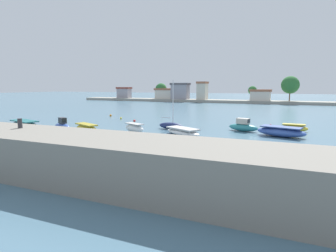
# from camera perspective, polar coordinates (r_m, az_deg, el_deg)

# --- Properties ---
(ground_plane) EXTENTS (400.00, 400.00, 0.00)m
(ground_plane) POSITION_cam_1_polar(r_m,az_deg,el_deg) (28.53, -21.54, -3.86)
(ground_plane) COLOR slate
(mooring_bollard) EXTENTS (0.31, 0.31, 0.68)m
(mooring_bollard) POSITION_cam_1_polar(r_m,az_deg,el_deg) (22.26, -28.21, 0.49)
(mooring_bollard) COLOR #2D2D33
(mooring_bollard) RESTS_ON seawall_embankment
(moored_boat_0) EXTENTS (5.93, 3.46, 1.16)m
(moored_boat_0) POSITION_cam_1_polar(r_m,az_deg,el_deg) (41.54, -27.47, 0.21)
(moored_boat_0) COLOR teal
(moored_boat_0) RESTS_ON ground
(moored_boat_1) EXTENTS (3.67, 2.43, 1.61)m
(moored_boat_1) POSITION_cam_1_polar(r_m,az_deg,el_deg) (38.84, -20.94, 0.08)
(moored_boat_1) COLOR #3856A8
(moored_boat_1) RESTS_ON ground
(moored_boat_2) EXTENTS (4.69, 3.13, 1.08)m
(moored_boat_2) POSITION_cam_1_polar(r_m,az_deg,el_deg) (35.54, -16.45, -0.47)
(moored_boat_2) COLOR yellow
(moored_boat_2) RESTS_ON ground
(moored_boat_3) EXTENTS (3.63, 2.63, 1.14)m
(moored_boat_3) POSITION_cam_1_polar(r_m,az_deg,el_deg) (34.35, -6.93, -0.42)
(moored_boat_3) COLOR white
(moored_boat_3) RESTS_ON ground
(moored_boat_4) EXTENTS (3.62, 1.44, 6.47)m
(moored_boat_4) POSITION_cam_1_polar(r_m,az_deg,el_deg) (36.71, 0.62, 0.12)
(moored_boat_4) COLOR navy
(moored_boat_4) RESTS_ON ground
(moored_boat_5) EXTENTS (5.47, 4.25, 0.89)m
(moored_boat_5) POSITION_cam_1_polar(r_m,az_deg,el_deg) (32.20, 3.07, -1.20)
(moored_boat_5) COLOR white
(moored_boat_5) RESTS_ON ground
(moored_boat_6) EXTENTS (4.03, 2.31, 1.64)m
(moored_boat_6) POSITION_cam_1_polar(r_m,az_deg,el_deg) (36.42, 15.23, -0.08)
(moored_boat_6) COLOR teal
(moored_boat_6) RESTS_ON ground
(moored_boat_7) EXTENTS (5.70, 3.38, 1.15)m
(moored_boat_7) POSITION_cam_1_polar(r_m,az_deg,el_deg) (33.88, 22.26, -1.10)
(moored_boat_7) COLOR #3856A8
(moored_boat_7) RESTS_ON ground
(moored_boat_8) EXTENTS (3.38, 1.43, 0.95)m
(moored_boat_8) POSITION_cam_1_polar(r_m,az_deg,el_deg) (38.31, 24.48, -0.36)
(moored_boat_8) COLOR yellow
(moored_boat_8) RESTS_ON ground
(mooring_buoy_0) EXTENTS (0.25, 0.25, 0.25)m
(mooring_buoy_0) POSITION_cam_1_polar(r_m,az_deg,el_deg) (42.68, 20.38, 0.23)
(mooring_buoy_0) COLOR red
(mooring_buoy_0) RESTS_ON ground
(mooring_buoy_1) EXTENTS (0.43, 0.43, 0.43)m
(mooring_buoy_1) POSITION_cam_1_polar(r_m,az_deg,el_deg) (44.79, -29.61, 0.14)
(mooring_buoy_1) COLOR white
(mooring_buoy_1) RESTS_ON ground
(mooring_buoy_2) EXTENTS (0.40, 0.40, 0.40)m
(mooring_buoy_2) POSITION_cam_1_polar(r_m,az_deg,el_deg) (44.39, -6.94, 1.08)
(mooring_buoy_2) COLOR red
(mooring_buoy_2) RESTS_ON ground
(mooring_buoy_3) EXTENTS (0.41, 0.41, 0.41)m
(mooring_buoy_3) POSITION_cam_1_polar(r_m,az_deg,el_deg) (53.34, -11.75, 2.17)
(mooring_buoy_3) COLOR orange
(mooring_buoy_3) RESTS_ON ground
(mooring_buoy_4) EXTENTS (0.35, 0.35, 0.35)m
(mooring_buoy_4) POSITION_cam_1_polar(r_m,az_deg,el_deg) (48.54, -9.68, 1.60)
(mooring_buoy_4) COLOR yellow
(mooring_buoy_4) RESTS_ON ground
(distant_shoreline) EXTENTS (111.26, 7.26, 8.80)m
(distant_shoreline) POSITION_cam_1_polar(r_m,az_deg,el_deg) (98.53, 10.46, 6.26)
(distant_shoreline) COLOR #9E998C
(distant_shoreline) RESTS_ON ground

